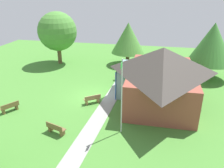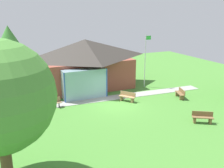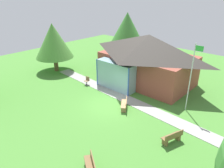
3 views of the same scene
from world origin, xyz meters
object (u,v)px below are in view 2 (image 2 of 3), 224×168
(bench_mid_right, at_px, (180,94))
(bench_front_right, at_px, (202,118))
(flagpole, at_px, (145,58))
(bench_rear_near_path, at_px, (127,97))
(tree_behind_pavilion_left, at_px, (9,46))
(patio_chair_west, at_px, (59,102))
(pavilion, at_px, (85,63))

(bench_mid_right, bearing_deg, bench_front_right, 176.07)
(flagpole, distance_m, bench_rear_near_path, 5.69)
(flagpole, bearing_deg, bench_rear_near_path, -139.49)
(bench_mid_right, relative_size, tree_behind_pavilion_left, 0.25)
(bench_front_right, distance_m, patio_chair_west, 11.58)
(bench_rear_near_path, bearing_deg, patio_chair_west, 42.64)
(pavilion, distance_m, bench_mid_right, 10.05)
(bench_rear_near_path, bearing_deg, pavilion, -18.09)
(bench_front_right, bearing_deg, bench_rear_near_path, -33.11)
(bench_front_right, height_order, patio_chair_west, patio_chair_west)
(bench_rear_near_path, distance_m, bench_mid_right, 5.10)
(flagpole, relative_size, bench_rear_near_path, 3.75)
(flagpole, xyz_separation_m, bench_rear_near_path, (-3.83, -3.27, -2.65))
(pavilion, xyz_separation_m, bench_front_right, (4.72, -12.15, -2.21))
(bench_rear_near_path, bearing_deg, flagpole, -85.66)
(bench_front_right, distance_m, tree_behind_pavilion_left, 21.39)
(patio_chair_west, bearing_deg, flagpole, -178.21)
(bench_front_right, relative_size, tree_behind_pavilion_left, 0.24)
(bench_front_right, height_order, bench_mid_right, same)
(tree_behind_pavilion_left, bearing_deg, pavilion, -38.39)
(flagpole, height_order, tree_behind_pavilion_left, tree_behind_pavilion_left)
(bench_mid_right, xyz_separation_m, tree_behind_pavilion_left, (-13.70, 12.48, 3.67))
(bench_rear_near_path, height_order, bench_front_right, same)
(bench_front_right, bearing_deg, pavilion, -35.85)
(bench_rear_near_path, xyz_separation_m, patio_chair_west, (-5.95, 1.18, 0.01))
(bench_rear_near_path, xyz_separation_m, tree_behind_pavilion_left, (-8.76, 11.22, 3.67))
(pavilion, xyz_separation_m, bench_rear_near_path, (1.88, -5.77, -2.21))
(tree_behind_pavilion_left, bearing_deg, flagpole, -32.27)
(bench_front_right, bearing_deg, bench_mid_right, -79.50)
(flagpole, distance_m, tree_behind_pavilion_left, 14.92)
(pavilion, xyz_separation_m, flagpole, (5.71, -2.50, 0.43))
(tree_behind_pavilion_left, bearing_deg, bench_rear_near_path, -52.02)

